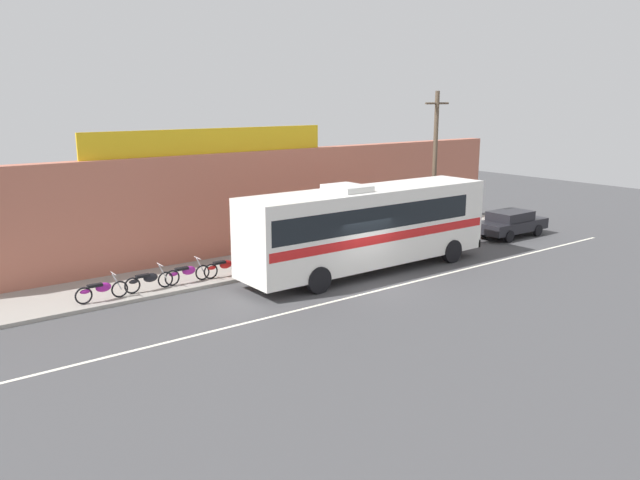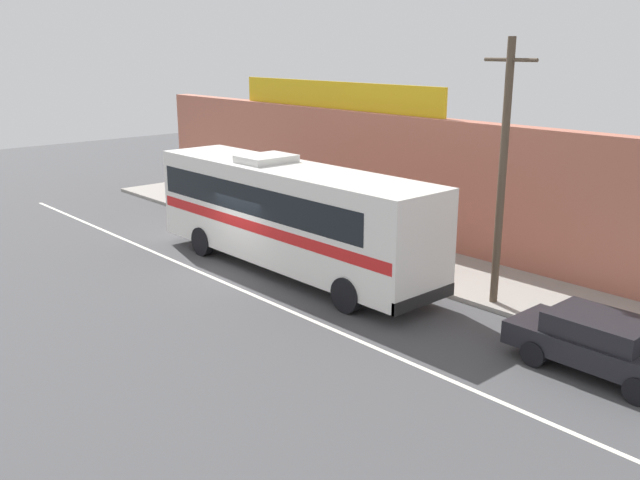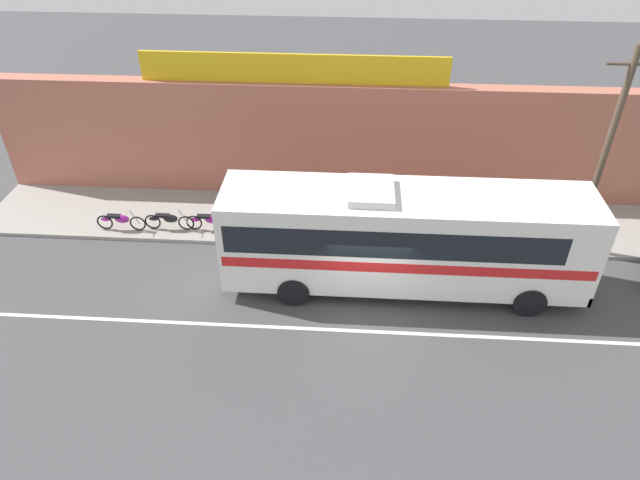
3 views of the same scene
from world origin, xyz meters
TOP-DOWN VIEW (x-y plane):
  - ground_plane at (0.00, 0.00)m, footprint 70.00×70.00m
  - sidewalk_slab at (0.00, 5.20)m, footprint 30.00×3.60m
  - storefront_facade at (0.00, 7.35)m, footprint 30.00×0.70m
  - storefront_billboard at (-2.97, 7.35)m, footprint 11.60×0.12m
  - road_center_stripe at (0.00, -0.80)m, footprint 30.00×0.14m
  - intercity_bus at (1.05, 1.52)m, footprint 11.69×2.66m
  - parked_car at (11.70, 2.07)m, footprint 4.24×1.84m
  - utility_pole at (7.60, 3.86)m, footprint 1.60×0.22m
  - motorcycle_orange at (-7.53, 4.07)m, footprint 1.91×0.56m
  - motorcycle_green at (-5.95, 4.12)m, footprint 1.90×0.56m
  - motorcycle_purple at (-4.35, 4.06)m, footprint 1.87×0.56m
  - motorcycle_blue at (-9.35, 3.92)m, footprint 1.90×0.56m
  - pedestrian_far_left at (3.49, 4.52)m, footprint 0.30×0.48m

SIDE VIEW (x-z plane):
  - ground_plane at x=0.00m, z-range 0.00..0.00m
  - road_center_stripe at x=0.00m, z-range 0.00..0.01m
  - sidewalk_slab at x=0.00m, z-range 0.00..0.14m
  - motorcycle_orange at x=-7.53m, z-range 0.09..1.04m
  - motorcycle_green at x=-5.95m, z-range 0.09..1.04m
  - motorcycle_purple at x=-4.35m, z-range 0.09..1.04m
  - motorcycle_blue at x=-9.35m, z-range 0.09..1.04m
  - parked_car at x=11.70m, z-range 0.05..1.42m
  - pedestrian_far_left at x=3.49m, z-range 0.28..1.96m
  - intercity_bus at x=1.05m, z-range 0.17..3.96m
  - storefront_facade at x=0.00m, z-range 0.00..4.80m
  - utility_pole at x=7.60m, z-range 0.27..7.67m
  - storefront_billboard at x=-2.97m, z-range 4.80..5.90m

